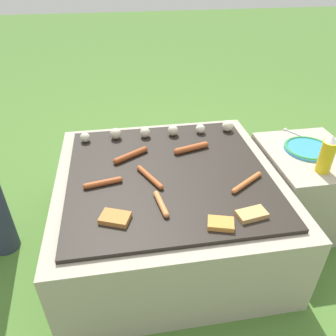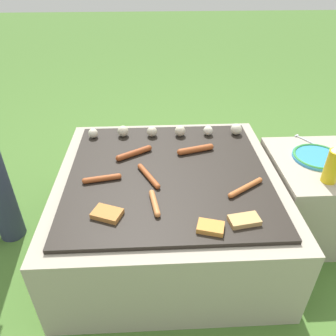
{
  "view_description": "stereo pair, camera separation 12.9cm",
  "coord_description": "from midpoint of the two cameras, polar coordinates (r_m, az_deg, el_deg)",
  "views": [
    {
      "loc": [
        -0.19,
        -1.16,
        1.22
      ],
      "look_at": [
        0.0,
        0.0,
        0.42
      ],
      "focal_mm": 35.0,
      "sensor_mm": 36.0,
      "label": 1
    },
    {
      "loc": [
        -0.06,
        -1.18,
        1.22
      ],
      "look_at": [
        0.0,
        0.0,
        0.42
      ],
      "focal_mm": 35.0,
      "sensor_mm": 36.0,
      "label": 2
    }
  ],
  "objects": [
    {
      "name": "side_ledge",
      "position": [
        1.79,
        20.38,
        -3.14
      ],
      "size": [
        0.41,
        0.49,
        0.4
      ],
      "color": "#A89E8C",
      "rests_on": "ground_plane"
    },
    {
      "name": "plate_colorful",
      "position": [
        1.7,
        21.3,
        3.13
      ],
      "size": [
        0.23,
        0.23,
        0.02
      ],
      "color": "#338CCC",
      "rests_on": "side_ledge"
    },
    {
      "name": "ground_plane",
      "position": [
        1.69,
        -2.22,
        -11.96
      ],
      "size": [
        14.0,
        14.0,
        0.0
      ],
      "primitive_type": "plane",
      "color": "#47702D"
    },
    {
      "name": "sausage_back_right",
      "position": [
        1.39,
        -5.88,
        -1.66
      ],
      "size": [
        0.1,
        0.18,
        0.02
      ],
      "color": "#A34C23",
      "rests_on": "grill"
    },
    {
      "name": "bread_slice_center",
      "position": [
        1.22,
        11.45,
        -8.0
      ],
      "size": [
        0.12,
        0.08,
        0.02
      ],
      "color": "tan",
      "rests_on": "grill"
    },
    {
      "name": "sausage_front_left",
      "position": [
        1.58,
        1.76,
        3.45
      ],
      "size": [
        0.18,
        0.07,
        0.03
      ],
      "color": "#A34C23",
      "rests_on": "grill"
    },
    {
      "name": "sausage_front_center",
      "position": [
        1.39,
        -13.91,
        -2.6
      ],
      "size": [
        0.16,
        0.05,
        0.02
      ],
      "color": "#A34C23",
      "rests_on": "grill"
    },
    {
      "name": "grill",
      "position": [
        1.56,
        -2.39,
        -6.88
      ],
      "size": [
        0.98,
        0.98,
        0.4
      ],
      "color": "#A89E8C",
      "rests_on": "ground_plane"
    },
    {
      "name": "sausage_back_center",
      "position": [
        1.25,
        -4.2,
        -6.34
      ],
      "size": [
        0.04,
        0.15,
        0.02
      ],
      "color": "#C6753D",
      "rests_on": "grill"
    },
    {
      "name": "condiment_bottle",
      "position": [
        1.52,
        23.8,
        2.04
      ],
      "size": [
        0.06,
        0.06,
        0.18
      ],
      "color": "gold",
      "rests_on": "side_ledge"
    },
    {
      "name": "bread_slice_right",
      "position": [
        1.17,
        6.04,
        -9.72
      ],
      "size": [
        0.11,
        0.09,
        0.02
      ],
      "color": "#D18438",
      "rests_on": "grill"
    },
    {
      "name": "mushroom_row",
      "position": [
        1.7,
        -3.27,
        6.38
      ],
      "size": [
        0.8,
        0.07,
        0.06
      ],
      "color": "beige",
      "rests_on": "grill"
    },
    {
      "name": "bread_slice_left",
      "position": [
        1.21,
        -12.25,
        -8.59
      ],
      "size": [
        0.12,
        0.11,
        0.02
      ],
      "color": "#B27033",
      "rests_on": "grill"
    },
    {
      "name": "sausage_back_left",
      "position": [
        1.54,
        -8.89,
        2.17
      ],
      "size": [
        0.17,
        0.11,
        0.03
      ],
      "color": "#93421E",
      "rests_on": "grill"
    },
    {
      "name": "fork_utensil",
      "position": [
        1.82,
        19.78,
        5.47
      ],
      "size": [
        0.11,
        0.16,
        0.01
      ],
      "color": "silver",
      "rests_on": "side_ledge"
    },
    {
      "name": "sausage_front_right",
      "position": [
        1.37,
        11.0,
        -2.55
      ],
      "size": [
        0.17,
        0.12,
        0.02
      ],
      "color": "#B7602D",
      "rests_on": "grill"
    }
  ]
}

